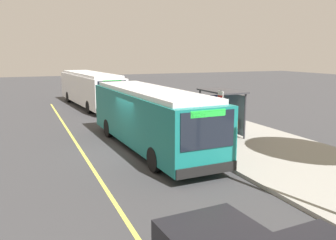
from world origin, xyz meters
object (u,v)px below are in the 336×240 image
object	(u,v)px
transit_bus_main	(150,116)
pedestrian_commuter	(188,116)
route_sign_post	(220,112)
waiting_bench	(227,126)
transit_bus_second	(90,88)

from	to	relation	value
transit_bus_main	pedestrian_commuter	size ratio (longest dim) A/B	6.43
transit_bus_main	route_sign_post	bearing A→B (deg)	52.48
transit_bus_main	pedestrian_commuter	xyz separation A→B (m)	(-1.75, 2.90, -0.50)
route_sign_post	transit_bus_main	bearing A→B (deg)	-127.52
route_sign_post	pedestrian_commuter	world-z (taller)	route_sign_post
transit_bus_main	pedestrian_commuter	distance (m)	3.42
pedestrian_commuter	waiting_bench	bearing A→B (deg)	54.80
transit_bus_second	transit_bus_main	bearing A→B (deg)	0.18
transit_bus_main	waiting_bench	bearing A→B (deg)	95.79
transit_bus_second	route_sign_post	distance (m)	17.52
waiting_bench	pedestrian_commuter	bearing A→B (deg)	-125.20
route_sign_post	pedestrian_commuter	bearing A→B (deg)	177.09
transit_bus_main	waiting_bench	distance (m)	4.83
transit_bus_second	route_sign_post	world-z (taller)	same
transit_bus_second	waiting_bench	size ratio (longest dim) A/B	7.57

